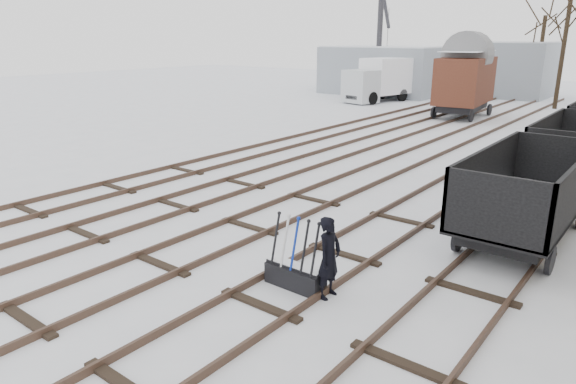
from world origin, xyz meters
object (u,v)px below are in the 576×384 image
freight_wagon_a (525,207)px  lorry (384,79)px  worker (329,258)px  panel_van (468,95)px  crane (379,66)px  ground_frame (295,274)px  box_van_wagon (465,79)px

freight_wagon_a → lorry: size_ratio=0.73×
worker → panel_van: panel_van is taller
panel_van → crane: size_ratio=0.45×
worker → lorry: lorry is taller
ground_frame → crane: crane is taller
worker → panel_van: bearing=13.9°
panel_van → box_van_wagon: bearing=-82.6°
worker → panel_van: size_ratio=0.39×
ground_frame → worker: 0.93m
ground_frame → panel_van: size_ratio=0.35×
freight_wagon_a → panel_van: bearing=112.5°
ground_frame → lorry: bearing=115.4°
freight_wagon_a → panel_van: size_ratio=1.30×
ground_frame → worker: worker is taller
worker → crane: 36.51m
ground_frame → box_van_wagon: (-5.57, 24.90, 2.08)m
box_van_wagon → lorry: size_ratio=0.74×
ground_frame → lorry: size_ratio=0.20×
box_van_wagon → worker: bearing=-81.3°
freight_wagon_a → box_van_wagon: box_van_wagon is taller
worker → freight_wagon_a: (2.21, 5.53, 0.03)m
worker → box_van_wagon: (-6.32, 24.80, 1.54)m
worker → crane: (-16.48, 32.54, 1.64)m
panel_van → crane: (-9.03, 3.67, 1.54)m
box_van_wagon → panel_van: (-1.13, 4.06, -1.44)m
worker → crane: size_ratio=0.18×
freight_wagon_a → crane: (-18.69, 27.01, 1.61)m
freight_wagon_a → lorry: bearing=124.7°
freight_wagon_a → worker: bearing=-111.8°
worker → box_van_wagon: bearing=13.7°
box_van_wagon → crane: bearing=137.1°
ground_frame → lorry: (-13.46, 29.31, 1.41)m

